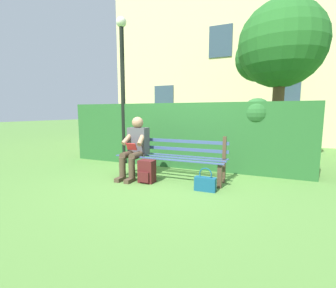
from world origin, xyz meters
TOP-DOWN VIEW (x-y plane):
  - ground at (0.00, 0.00)m, footprint 60.00×60.00m
  - park_bench at (0.00, -0.07)m, footprint 2.06×0.49m
  - person_seated at (0.68, 0.10)m, footprint 0.44×0.73m
  - hedge_backdrop at (0.22, -1.19)m, footprint 5.52×0.72m
  - tree at (-1.73, -2.93)m, footprint 2.23×2.12m
  - building_facade at (0.28, -7.34)m, footprint 9.70×3.26m
  - backpack at (0.30, 0.36)m, footprint 0.28×0.27m
  - handbag at (-0.77, 0.40)m, footprint 0.34×0.12m
  - lamp_post at (1.60, -0.89)m, footprint 0.24×0.24m

SIDE VIEW (x-z plane):
  - ground at x=0.00m, z-range 0.00..0.00m
  - handbag at x=-0.77m, z-range -0.06..0.31m
  - backpack at x=0.30m, z-range 0.00..0.40m
  - park_bench at x=0.00m, z-range 0.00..0.82m
  - person_seated at x=0.68m, z-range 0.03..1.18m
  - hedge_backdrop at x=0.22m, z-range -0.01..1.51m
  - lamp_post at x=1.60m, z-range 0.25..3.66m
  - tree at x=-1.73m, z-range 0.87..4.85m
  - building_facade at x=0.28m, z-range 0.00..6.43m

